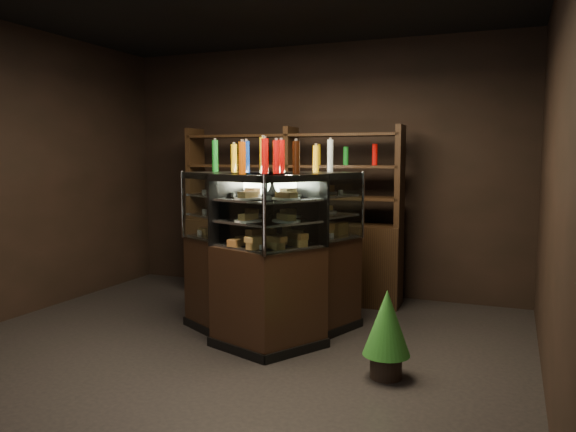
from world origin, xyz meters
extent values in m
plane|color=black|center=(0.00, 0.00, 0.00)|extent=(5.00, 5.00, 0.00)
cube|color=black|center=(0.00, 2.50, 1.50)|extent=(5.00, 0.02, 3.00)
cube|color=black|center=(2.50, 0.00, 1.50)|extent=(0.02, 5.00, 3.00)
cube|color=black|center=(0.36, 0.70, 0.44)|extent=(1.10, 1.51, 0.89)
cube|color=black|center=(0.36, 0.70, 0.04)|extent=(1.13, 1.55, 0.08)
cube|color=black|center=(0.36, 0.70, 1.48)|extent=(1.10, 1.51, 0.06)
cube|color=silver|center=(0.36, 0.70, 0.90)|extent=(1.03, 1.44, 0.02)
cube|color=silver|center=(0.36, 0.70, 1.11)|extent=(1.03, 1.44, 0.02)
cube|color=silver|center=(0.36, 0.70, 1.29)|extent=(1.03, 1.44, 0.02)
cube|color=white|center=(0.69, 0.58, 1.20)|extent=(0.47, 1.28, 0.63)
cylinder|color=silver|center=(0.91, 1.22, 1.20)|extent=(0.03, 0.03, 0.65)
cylinder|color=silver|center=(0.45, -0.05, 1.20)|extent=(0.03, 0.03, 0.65)
cube|color=black|center=(0.03, 0.58, 0.44)|extent=(1.51, 1.27, 0.89)
cube|color=black|center=(0.03, 0.58, 0.04)|extent=(1.56, 1.31, 0.08)
cube|color=black|center=(0.03, 0.58, 1.48)|extent=(1.51, 1.27, 0.06)
cube|color=silver|center=(0.03, 0.58, 0.90)|extent=(1.44, 1.19, 0.02)
cube|color=silver|center=(0.03, 0.58, 1.11)|extent=(1.44, 1.19, 0.02)
cube|color=silver|center=(0.03, 0.58, 1.29)|extent=(1.44, 1.19, 0.02)
cube|color=white|center=(-0.15, 0.28, 1.20)|extent=(1.18, 0.69, 0.63)
cylinder|color=silver|center=(0.45, -0.05, 1.20)|extent=(0.03, 0.03, 0.65)
cylinder|color=silver|center=(-0.73, 0.63, 1.20)|extent=(0.03, 0.03, 0.65)
cube|color=#C78D47|center=(0.20, 0.15, 0.94)|extent=(0.15, 0.20, 0.06)
cube|color=#C78D47|center=(0.27, 0.37, 0.94)|extent=(0.15, 0.20, 0.06)
cube|color=#C78D47|center=(0.35, 0.58, 0.94)|extent=(0.15, 0.20, 0.06)
cube|color=#C78D47|center=(0.43, 0.80, 0.94)|extent=(0.15, 0.20, 0.06)
cube|color=#C78D47|center=(0.51, 1.01, 0.94)|extent=(0.15, 0.20, 0.06)
cube|color=#C78D47|center=(0.58, 1.23, 0.94)|extent=(0.15, 0.20, 0.06)
cylinder|color=white|center=(0.18, 0.22, 1.12)|extent=(0.24, 0.24, 0.02)
cube|color=#C78D47|center=(0.18, 0.22, 1.16)|extent=(0.14, 0.19, 0.05)
cylinder|color=white|center=(0.36, 0.70, 1.12)|extent=(0.24, 0.24, 0.02)
cube|color=#C78D47|center=(0.36, 0.70, 1.16)|extent=(0.14, 0.19, 0.05)
cylinder|color=white|center=(0.53, 1.19, 1.12)|extent=(0.24, 0.24, 0.02)
cube|color=#C78D47|center=(0.53, 1.19, 1.16)|extent=(0.14, 0.19, 0.05)
cylinder|color=white|center=(0.18, 0.22, 1.31)|extent=(0.24, 0.24, 0.02)
cube|color=#C78D47|center=(0.18, 0.22, 1.35)|extent=(0.14, 0.19, 0.05)
cylinder|color=white|center=(0.36, 0.70, 1.31)|extent=(0.24, 0.24, 0.02)
cube|color=#C78D47|center=(0.36, 0.70, 1.35)|extent=(0.14, 0.19, 0.05)
cylinder|color=white|center=(0.53, 1.19, 1.31)|extent=(0.24, 0.24, 0.02)
cube|color=#C78D47|center=(0.53, 1.19, 1.35)|extent=(0.14, 0.19, 0.05)
cube|color=#C78D47|center=(-0.48, 0.84, 0.94)|extent=(0.20, 0.17, 0.06)
cube|color=#C78D47|center=(-0.28, 0.72, 0.94)|extent=(0.20, 0.17, 0.06)
cube|color=#C78D47|center=(-0.09, 0.61, 0.94)|extent=(0.20, 0.17, 0.06)
cube|color=#C78D47|center=(0.11, 0.49, 0.94)|extent=(0.20, 0.17, 0.06)
cube|color=#C78D47|center=(0.31, 0.38, 0.94)|extent=(0.20, 0.17, 0.06)
cube|color=#C78D47|center=(0.50, 0.27, 0.94)|extent=(0.20, 0.17, 0.06)
cylinder|color=white|center=(-0.42, 0.84, 1.12)|extent=(0.24, 0.24, 0.02)
cube|color=#C78D47|center=(-0.42, 0.84, 1.16)|extent=(0.19, 0.16, 0.05)
cylinder|color=white|center=(0.03, 0.58, 1.12)|extent=(0.24, 0.24, 0.02)
cube|color=#C78D47|center=(0.03, 0.58, 1.16)|extent=(0.19, 0.16, 0.05)
cylinder|color=white|center=(0.47, 0.32, 1.12)|extent=(0.24, 0.24, 0.02)
cube|color=#C78D47|center=(0.47, 0.32, 1.16)|extent=(0.19, 0.16, 0.05)
cylinder|color=white|center=(-0.42, 0.84, 1.31)|extent=(0.24, 0.24, 0.02)
cube|color=#C78D47|center=(-0.42, 0.84, 1.35)|extent=(0.19, 0.16, 0.05)
cylinder|color=white|center=(0.03, 0.58, 1.31)|extent=(0.24, 0.24, 0.02)
cube|color=#C78D47|center=(0.03, 0.58, 1.35)|extent=(0.19, 0.16, 0.05)
cylinder|color=white|center=(0.47, 0.32, 1.31)|extent=(0.24, 0.24, 0.02)
cube|color=#C78D47|center=(0.47, 0.32, 1.35)|extent=(0.19, 0.16, 0.05)
cylinder|color=silver|center=(0.16, 0.17, 1.65)|extent=(0.06, 0.06, 0.28)
cylinder|color=silver|center=(0.16, 0.17, 1.80)|extent=(0.03, 0.03, 0.02)
cylinder|color=#B20C0A|center=(0.24, 0.38, 1.65)|extent=(0.06, 0.06, 0.28)
cylinder|color=silver|center=(0.24, 0.38, 1.80)|extent=(0.03, 0.03, 0.02)
cylinder|color=#147223|center=(0.32, 0.59, 1.65)|extent=(0.06, 0.06, 0.28)
cylinder|color=silver|center=(0.32, 0.59, 1.80)|extent=(0.03, 0.03, 0.02)
cylinder|color=#D8590A|center=(0.40, 0.81, 1.65)|extent=(0.06, 0.06, 0.28)
cylinder|color=silver|center=(0.40, 0.81, 1.80)|extent=(0.03, 0.03, 0.02)
cylinder|color=#0F38B2|center=(0.47, 1.02, 1.65)|extent=(0.06, 0.06, 0.28)
cylinder|color=silver|center=(0.47, 1.02, 1.80)|extent=(0.03, 0.03, 0.02)
cylinder|color=black|center=(0.55, 1.24, 1.65)|extent=(0.06, 0.06, 0.28)
cylinder|color=silver|center=(0.55, 1.24, 1.80)|extent=(0.03, 0.03, 0.02)
cylinder|color=silver|center=(-0.46, 0.87, 1.65)|extent=(0.06, 0.06, 0.28)
cylinder|color=silver|center=(-0.46, 0.87, 1.80)|extent=(0.03, 0.03, 0.02)
cylinder|color=#B20C0A|center=(-0.27, 0.75, 1.65)|extent=(0.06, 0.06, 0.28)
cylinder|color=silver|center=(-0.27, 0.75, 1.80)|extent=(0.03, 0.03, 0.02)
cylinder|color=#147223|center=(-0.07, 0.64, 1.65)|extent=(0.06, 0.06, 0.28)
cylinder|color=silver|center=(-0.07, 0.64, 1.80)|extent=(0.03, 0.03, 0.02)
cylinder|color=#D8590A|center=(0.13, 0.52, 1.65)|extent=(0.06, 0.06, 0.28)
cylinder|color=silver|center=(0.13, 0.52, 1.80)|extent=(0.03, 0.03, 0.02)
cylinder|color=#0F38B2|center=(0.32, 0.41, 1.65)|extent=(0.06, 0.06, 0.28)
cylinder|color=silver|center=(0.32, 0.41, 1.80)|extent=(0.03, 0.03, 0.02)
cylinder|color=black|center=(0.52, 0.30, 1.65)|extent=(0.06, 0.06, 0.28)
cylinder|color=silver|center=(0.52, 0.30, 1.80)|extent=(0.03, 0.03, 0.02)
cylinder|color=black|center=(1.40, 0.05, 0.09)|extent=(0.24, 0.24, 0.18)
cone|color=#1C5418|center=(1.40, 0.05, 0.43)|extent=(0.36, 0.36, 0.50)
cone|color=#1C5418|center=(1.40, 0.05, 0.59)|extent=(0.28, 0.28, 0.35)
cube|color=black|center=(-0.16, 2.05, 0.45)|extent=(2.59, 0.51, 0.90)
cube|color=black|center=(-1.42, 2.01, 1.45)|extent=(0.07, 0.38, 1.10)
cube|color=black|center=(-0.16, 2.05, 1.45)|extent=(0.07, 0.38, 1.10)
cube|color=black|center=(1.09, 2.09, 1.45)|extent=(0.07, 0.38, 1.10)
cube|color=black|center=(-0.16, 2.05, 1.20)|extent=(2.53, 0.46, 0.03)
cube|color=black|center=(-0.16, 2.05, 1.55)|extent=(2.53, 0.46, 0.03)
cube|color=black|center=(-0.16, 2.05, 1.90)|extent=(2.53, 0.46, 0.03)
cylinder|color=silver|center=(-1.14, 2.02, 1.32)|extent=(0.06, 0.06, 0.22)
cylinder|color=#B20C0A|center=(-0.81, 2.03, 1.32)|extent=(0.06, 0.06, 0.22)
cylinder|color=#147223|center=(-0.49, 2.04, 1.32)|extent=(0.06, 0.06, 0.22)
cylinder|color=#D8590A|center=(-0.16, 2.05, 1.32)|extent=(0.06, 0.06, 0.22)
cylinder|color=#0F38B2|center=(0.16, 2.06, 1.32)|extent=(0.06, 0.06, 0.22)
cylinder|color=black|center=(0.49, 2.07, 1.32)|extent=(0.06, 0.06, 0.22)
cylinder|color=yellow|center=(0.81, 2.08, 1.32)|extent=(0.06, 0.06, 0.22)
camera|label=1|loc=(2.24, -4.01, 1.66)|focal=35.00mm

